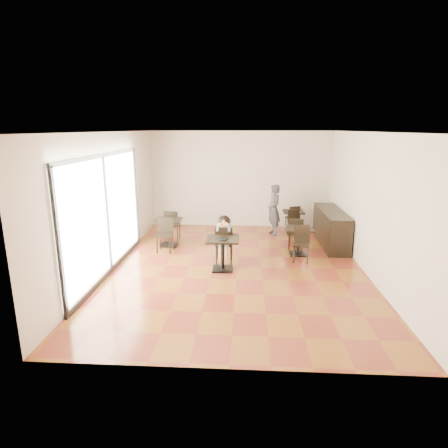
# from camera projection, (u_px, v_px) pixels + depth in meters

# --- Properties ---
(floor) EXTENTS (6.00, 8.00, 0.01)m
(floor) POSITION_uv_depth(u_px,v_px,m) (237.00, 267.00, 9.11)
(floor) COLOR brown
(floor) RESTS_ON ground
(ceiling) EXTENTS (6.00, 8.00, 0.01)m
(ceiling) POSITION_uv_depth(u_px,v_px,m) (238.00, 132.00, 8.32)
(ceiling) COLOR white
(ceiling) RESTS_ON floor
(wall_back) EXTENTS (6.00, 0.01, 3.20)m
(wall_back) POSITION_uv_depth(u_px,v_px,m) (241.00, 180.00, 12.58)
(wall_back) COLOR beige
(wall_back) RESTS_ON floor
(wall_front) EXTENTS (6.00, 0.01, 3.20)m
(wall_front) POSITION_uv_depth(u_px,v_px,m) (230.00, 262.00, 4.85)
(wall_front) COLOR beige
(wall_front) RESTS_ON floor
(wall_left) EXTENTS (0.01, 8.00, 3.20)m
(wall_left) POSITION_uv_depth(u_px,v_px,m) (112.00, 201.00, 8.89)
(wall_left) COLOR beige
(wall_left) RESTS_ON floor
(wall_right) EXTENTS (0.01, 8.00, 3.20)m
(wall_right) POSITION_uv_depth(u_px,v_px,m) (369.00, 204.00, 8.54)
(wall_right) COLOR beige
(wall_right) RESTS_ON floor
(storefront_window) EXTENTS (0.04, 4.50, 2.60)m
(storefront_window) POSITION_uv_depth(u_px,v_px,m) (106.00, 214.00, 8.45)
(storefront_window) COLOR white
(storefront_window) RESTS_ON floor
(child_table) EXTENTS (0.74, 0.74, 0.79)m
(child_table) POSITION_uv_depth(u_px,v_px,m) (223.00, 254.00, 8.83)
(child_table) COLOR black
(child_table) RESTS_ON floor
(child_chair) EXTENTS (0.43, 0.43, 0.95)m
(child_chair) POSITION_uv_depth(u_px,v_px,m) (224.00, 244.00, 9.34)
(child_chair) COLOR black
(child_chair) RESTS_ON floor
(child) EXTENTS (0.43, 0.60, 1.19)m
(child) POSITION_uv_depth(u_px,v_px,m) (224.00, 239.00, 9.31)
(child) COLOR gray
(child) RESTS_ON child_chair
(plate) EXTENTS (0.27, 0.27, 0.02)m
(plate) POSITION_uv_depth(u_px,v_px,m) (222.00, 239.00, 8.63)
(plate) COLOR black
(plate) RESTS_ON child_table
(pizza_slice) EXTENTS (0.28, 0.21, 0.06)m
(pizza_slice) POSITION_uv_depth(u_px,v_px,m) (224.00, 224.00, 9.02)
(pizza_slice) COLOR #CCBF75
(pizza_slice) RESTS_ON child
(adult_patron) EXTENTS (0.53, 0.67, 1.59)m
(adult_patron) POSITION_uv_depth(u_px,v_px,m) (274.00, 210.00, 11.72)
(adult_patron) COLOR #38393E
(adult_patron) RESTS_ON floor
(cafe_table_mid) EXTENTS (0.81, 0.81, 0.74)m
(cafe_table_mid) POSITION_uv_depth(u_px,v_px,m) (298.00, 241.00, 9.92)
(cafe_table_mid) COLOR black
(cafe_table_mid) RESTS_ON floor
(cafe_table_left) EXTENTS (0.73, 0.73, 0.77)m
(cafe_table_left) POSITION_uv_depth(u_px,v_px,m) (169.00, 233.00, 10.68)
(cafe_table_left) COLOR black
(cafe_table_left) RESTS_ON floor
(cafe_table_back) EXTENTS (0.82, 0.82, 0.70)m
(cafe_table_back) POSITION_uv_depth(u_px,v_px,m) (293.00, 222.00, 12.08)
(cafe_table_back) COLOR black
(cafe_table_back) RESTS_ON floor
(chair_mid_a) EXTENTS (0.46, 0.46, 0.89)m
(chair_mid_a) POSITION_uv_depth(u_px,v_px,m) (296.00, 233.00, 10.44)
(chair_mid_a) COLOR black
(chair_mid_a) RESTS_ON floor
(chair_mid_b) EXTENTS (0.46, 0.46, 0.89)m
(chair_mid_b) POSITION_uv_depth(u_px,v_px,m) (301.00, 245.00, 9.37)
(chair_mid_b) COLOR black
(chair_mid_b) RESTS_ON floor
(chair_left_a) EXTENTS (0.42, 0.42, 0.92)m
(chair_left_a) POSITION_uv_depth(u_px,v_px,m) (172.00, 225.00, 11.19)
(chair_left_a) COLOR black
(chair_left_a) RESTS_ON floor
(chair_left_b) EXTENTS (0.42, 0.42, 0.92)m
(chair_left_b) POSITION_uv_depth(u_px,v_px,m) (165.00, 235.00, 10.13)
(chair_left_b) COLOR black
(chair_left_b) RESTS_ON floor
(chair_back_a) EXTENTS (0.47, 0.47, 0.84)m
(chair_back_a) POSITION_uv_depth(u_px,v_px,m) (292.00, 218.00, 12.29)
(chair_back_a) COLOR black
(chair_back_a) RESTS_ON floor
(chair_back_b) EXTENTS (0.47, 0.47, 0.84)m
(chair_back_b) POSITION_uv_depth(u_px,v_px,m) (295.00, 224.00, 11.53)
(chair_back_b) COLOR black
(chair_back_b) RESTS_ON floor
(service_counter) EXTENTS (0.60, 2.40, 1.00)m
(service_counter) POSITION_uv_depth(u_px,v_px,m) (331.00, 228.00, 10.77)
(service_counter) COLOR black
(service_counter) RESTS_ON floor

